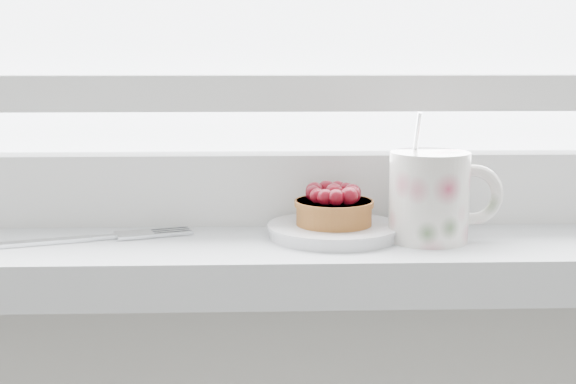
{
  "coord_description": "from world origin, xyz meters",
  "views": [
    {
      "loc": [
        -0.05,
        1.17,
        1.11
      ],
      "look_at": [
        -0.03,
        1.88,
        0.99
      ],
      "focal_mm": 50.0,
      "sensor_mm": 36.0,
      "label": 1
    }
  ],
  "objects_px": {
    "raspberry_tart": "(334,206)",
    "saucer": "(334,231)",
    "fork": "(70,240)",
    "floral_mug": "(432,195)"
  },
  "relations": [
    {
      "from": "fork",
      "to": "floral_mug",
      "type": "bearing_deg",
      "value": -1.05
    },
    {
      "from": "raspberry_tart",
      "to": "saucer",
      "type": "bearing_deg",
      "value": -107.42
    },
    {
      "from": "saucer",
      "to": "fork",
      "type": "bearing_deg",
      "value": -177.46
    },
    {
      "from": "raspberry_tart",
      "to": "floral_mug",
      "type": "xyz_separation_m",
      "value": [
        0.09,
        -0.02,
        0.01
      ]
    },
    {
      "from": "fork",
      "to": "saucer",
      "type": "bearing_deg",
      "value": 2.54
    },
    {
      "from": "saucer",
      "to": "floral_mug",
      "type": "bearing_deg",
      "value": -10.81
    },
    {
      "from": "saucer",
      "to": "raspberry_tart",
      "type": "height_order",
      "value": "raspberry_tart"
    },
    {
      "from": "floral_mug",
      "to": "fork",
      "type": "distance_m",
      "value": 0.33
    },
    {
      "from": "raspberry_tart",
      "to": "fork",
      "type": "xyz_separation_m",
      "value": [
        -0.24,
        -0.01,
        -0.03
      ]
    },
    {
      "from": "saucer",
      "to": "fork",
      "type": "distance_m",
      "value": 0.24
    }
  ]
}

